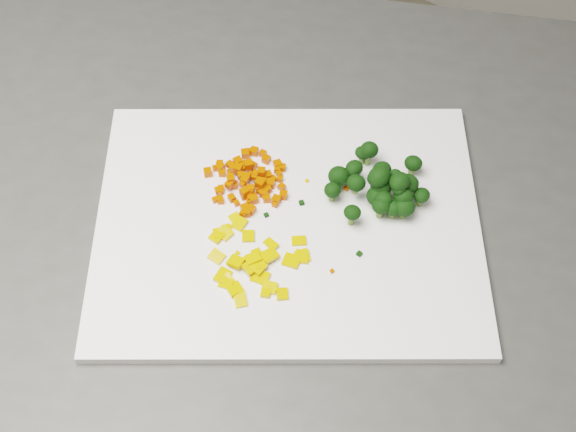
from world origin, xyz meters
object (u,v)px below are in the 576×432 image
Objects in this scene: counter_block at (272,357)px; pepper_pile at (257,254)px; cutting_board at (288,224)px; broccoli_pile at (378,183)px; carrot_pile at (246,176)px.

pepper_pile reaches higher than counter_block.
cutting_board is 0.11m from broccoli_pile.
carrot_pile is (-0.07, 0.02, 0.02)m from cutting_board.
carrot_pile is (-0.02, -0.00, 0.47)m from counter_block.
cutting_board is at bearing 89.14° from pepper_pile.
broccoli_pile is at bearing 29.64° from counter_block.
carrot_pile is at bearing 132.26° from pepper_pile.
carrot_pile is 0.86× the size of pepper_pile.
pepper_pile is at bearing -90.86° from cutting_board.
counter_block is 0.50m from broccoli_pile.
cutting_board is (0.05, -0.02, 0.46)m from counter_block.
pepper_pile is (0.05, -0.08, 0.47)m from counter_block.
carrot_pile is 0.10m from pepper_pile.
counter_block is 0.46m from cutting_board.
broccoli_pile reaches higher than cutting_board.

